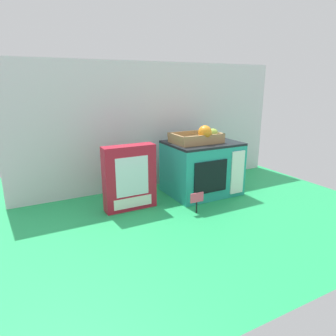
% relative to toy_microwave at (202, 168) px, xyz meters
% --- Properties ---
extents(ground_plane, '(1.70, 1.70, 0.00)m').
position_rel_toy_microwave_xyz_m(ground_plane, '(-0.16, -0.03, -0.14)').
color(ground_plane, '#219E54').
rests_on(ground_plane, ground).
extents(display_back_panel, '(1.61, 0.03, 0.70)m').
position_rel_toy_microwave_xyz_m(display_back_panel, '(-0.16, 0.25, 0.21)').
color(display_back_panel, silver).
rests_on(display_back_panel, ground).
extents(toy_microwave, '(0.37, 0.30, 0.28)m').
position_rel_toy_microwave_xyz_m(toy_microwave, '(0.00, 0.00, 0.00)').
color(toy_microwave, teal).
rests_on(toy_microwave, ground).
extents(food_groups_crate, '(0.25, 0.18, 0.10)m').
position_rel_toy_microwave_xyz_m(food_groups_crate, '(-0.03, -0.01, 0.17)').
color(food_groups_crate, '#A37F51').
rests_on(food_groups_crate, toy_microwave).
extents(cookie_set_box, '(0.25, 0.08, 0.31)m').
position_rel_toy_microwave_xyz_m(cookie_set_box, '(-0.43, -0.03, 0.01)').
color(cookie_set_box, '#B2192D').
rests_on(cookie_set_box, ground).
extents(price_sign, '(0.07, 0.01, 0.10)m').
position_rel_toy_microwave_xyz_m(price_sign, '(-0.18, -0.22, -0.08)').
color(price_sign, black).
rests_on(price_sign, ground).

